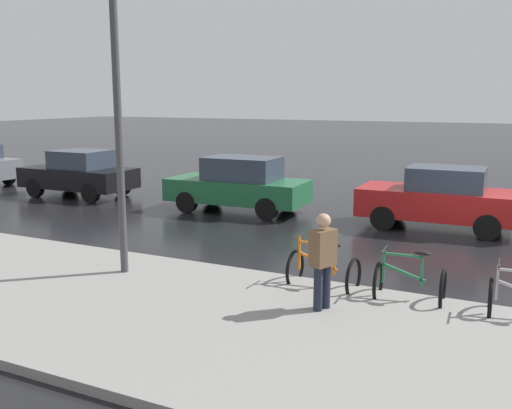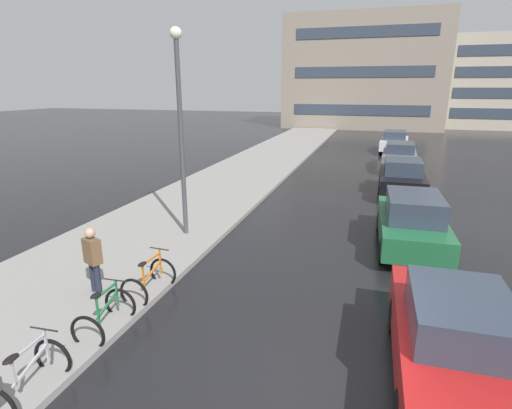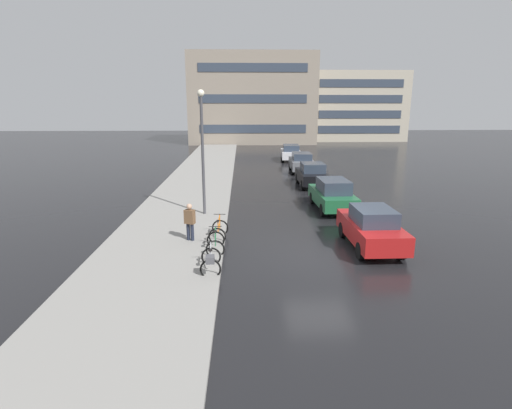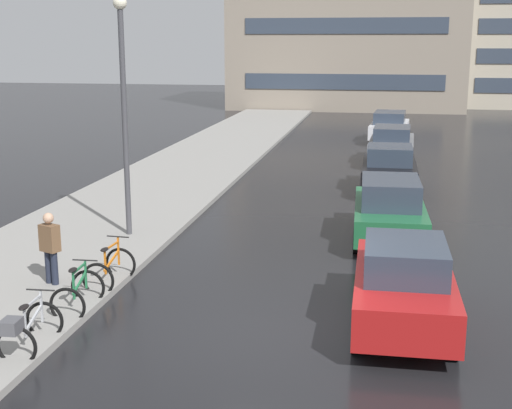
% 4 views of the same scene
% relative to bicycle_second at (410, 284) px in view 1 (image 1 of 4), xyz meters
% --- Properties ---
extents(ground_plane, '(140.00, 140.00, 0.00)m').
position_rel_bicycle_second_xyz_m(ground_plane, '(3.90, -0.53, -0.39)').
color(ground_plane, black).
extents(bicycle_second, '(0.74, 1.12, 0.96)m').
position_rel_bicycle_second_xyz_m(bicycle_second, '(0.00, 0.00, 0.00)').
color(bicycle_second, black).
rests_on(bicycle_second, ground).
extents(bicycle_third, '(0.77, 1.20, 0.99)m').
position_rel_bicycle_second_xyz_m(bicycle_third, '(0.04, 1.49, 0.00)').
color(bicycle_third, black).
rests_on(bicycle_third, ground).
extents(car_red, '(1.78, 4.05, 1.63)m').
position_rel_bicycle_second_xyz_m(car_red, '(6.04, 0.43, 0.42)').
color(car_red, '#AD1919').
rests_on(car_red, ground).
extents(car_green, '(1.89, 4.22, 1.65)m').
position_rel_bicycle_second_xyz_m(car_green, '(5.79, 6.18, 0.43)').
color(car_green, '#1E6038').
rests_on(car_green, ground).
extents(car_black, '(1.84, 3.95, 1.60)m').
position_rel_bicycle_second_xyz_m(car_black, '(5.78, 12.39, 0.40)').
color(car_black, black).
rests_on(car_black, ground).
extents(pedestrian, '(0.46, 0.38, 1.65)m').
position_rel_bicycle_second_xyz_m(pedestrian, '(-1.08, 1.12, 0.54)').
color(pedestrian, '#1E2333').
rests_on(pedestrian, ground).
extents(streetlamp, '(0.34, 0.34, 6.13)m').
position_rel_bicycle_second_xyz_m(streetlamp, '(-0.87, 5.12, 3.31)').
color(streetlamp, '#424247').
rests_on(streetlamp, ground).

